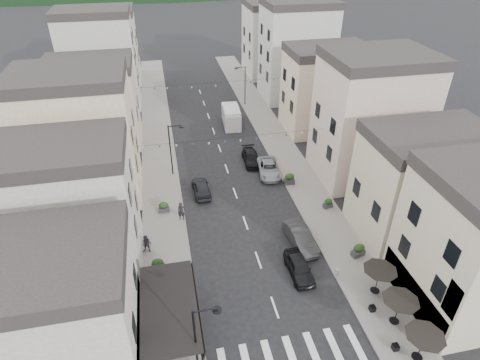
# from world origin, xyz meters

# --- Properties ---
(sidewalk_left) EXTENTS (4.00, 76.00, 0.12)m
(sidewalk_left) POSITION_xyz_m (-7.50, 32.00, 0.06)
(sidewalk_left) COLOR slate
(sidewalk_left) RESTS_ON ground
(sidewalk_right) EXTENTS (4.00, 76.00, 0.12)m
(sidewalk_right) POSITION_xyz_m (7.50, 32.00, 0.06)
(sidewalk_right) COLOR slate
(sidewalk_right) RESTS_ON ground
(boutique_building) EXTENTS (12.00, 8.00, 8.00)m
(boutique_building) POSITION_xyz_m (-15.50, 5.00, 4.00)
(boutique_building) COLOR #A7A299
(boutique_building) RESTS_ON ground
(boutique_awning) EXTENTS (3.77, 7.50, 3.28)m
(boutique_awning) POSITION_xyz_m (-7.25, 5.00, 3.11)
(boutique_awning) COLOR black
(boutique_awning) RESTS_ON ground
(buildings_row_left) EXTENTS (10.20, 54.16, 14.00)m
(buildings_row_left) POSITION_xyz_m (-14.50, 37.75, 6.12)
(buildings_row_left) COLOR #A7A299
(buildings_row_left) RESTS_ON ground
(buildings_row_right) EXTENTS (10.20, 54.16, 14.50)m
(buildings_row_right) POSITION_xyz_m (14.50, 36.59, 6.32)
(buildings_row_right) COLOR beige
(buildings_row_right) RESTS_ON ground
(cafe_terrace) EXTENTS (2.50, 8.10, 2.53)m
(cafe_terrace) POSITION_xyz_m (7.70, 2.80, 2.36)
(cafe_terrace) COLOR black
(cafe_terrace) RESTS_ON ground
(streetlamp_left_near) EXTENTS (1.70, 0.56, 6.00)m
(streetlamp_left_near) POSITION_xyz_m (-5.82, 2.00, 3.70)
(streetlamp_left_near) COLOR black
(streetlamp_left_near) RESTS_ON ground
(streetlamp_left_far) EXTENTS (1.70, 0.56, 6.00)m
(streetlamp_left_far) POSITION_xyz_m (-5.82, 26.00, 3.70)
(streetlamp_left_far) COLOR black
(streetlamp_left_far) RESTS_ON ground
(streetlamp_right_far) EXTENTS (1.70, 0.56, 6.00)m
(streetlamp_right_far) POSITION_xyz_m (5.82, 44.00, 3.70)
(streetlamp_right_far) COLOR black
(streetlamp_right_far) RESTS_ON ground
(bollards) EXTENTS (11.66, 10.26, 0.60)m
(bollards) POSITION_xyz_m (0.00, 5.50, 0.42)
(bollards) COLOR gray
(bollards) RESTS_ON ground
(bunting_near) EXTENTS (19.00, 0.28, 0.62)m
(bunting_near) POSITION_xyz_m (0.00, 22.00, 5.65)
(bunting_near) COLOR black
(bunting_near) RESTS_ON ground
(bunting_far) EXTENTS (19.00, 0.28, 0.62)m
(bunting_far) POSITION_xyz_m (0.00, 38.00, 5.65)
(bunting_far) COLOR black
(bunting_far) RESTS_ON ground
(parked_car_a) EXTENTS (1.70, 4.12, 1.40)m
(parked_car_a) POSITION_xyz_m (2.80, 8.86, 0.70)
(parked_car_a) COLOR black
(parked_car_a) RESTS_ON ground
(parked_car_b) EXTENTS (2.04, 4.80, 1.54)m
(parked_car_b) POSITION_xyz_m (4.04, 12.14, 0.77)
(parked_car_b) COLOR #2D2D2F
(parked_car_b) RESTS_ON ground
(parked_car_c) EXTENTS (2.85, 5.19, 1.38)m
(parked_car_c) POSITION_xyz_m (4.42, 23.98, 0.69)
(parked_car_c) COLOR gray
(parked_car_c) RESTS_ON ground
(parked_car_d) EXTENTS (1.99, 4.50, 1.28)m
(parked_car_d) POSITION_xyz_m (3.06, 26.80, 0.64)
(parked_car_d) COLOR black
(parked_car_d) RESTS_ON ground
(parked_car_e) EXTENTS (1.80, 4.17, 1.40)m
(parked_car_e) POSITION_xyz_m (-3.43, 21.66, 0.70)
(parked_car_e) COLOR black
(parked_car_e) RESTS_ON ground
(delivery_van) EXTENTS (2.53, 5.57, 2.60)m
(delivery_van) POSITION_xyz_m (2.73, 37.47, 1.28)
(delivery_van) COLOR silver
(delivery_van) RESTS_ON ground
(pedestrian_a) EXTENTS (0.77, 0.59, 1.89)m
(pedestrian_a) POSITION_xyz_m (-5.80, 17.64, 1.06)
(pedestrian_a) COLOR black
(pedestrian_a) RESTS_ON sidewalk_left
(pedestrian_b) EXTENTS (0.99, 0.86, 1.72)m
(pedestrian_b) POSITION_xyz_m (-9.03, 13.78, 0.98)
(pedestrian_b) COLOR #28212C
(pedestrian_b) RESTS_ON sidewalk_left
(planter_la) EXTENTS (1.09, 0.61, 1.21)m
(planter_la) POSITION_xyz_m (-8.21, 11.39, 0.71)
(planter_la) COLOR #2E2F31
(planter_la) RESTS_ON sidewalk_left
(planter_lb) EXTENTS (1.05, 0.63, 1.13)m
(planter_lb) POSITION_xyz_m (-7.39, 19.17, 0.67)
(planter_lb) COLOR #2E2E31
(planter_lb) RESTS_ON sidewalk_left
(planter_ra) EXTENTS (1.21, 0.86, 1.22)m
(planter_ra) POSITION_xyz_m (8.32, 9.69, 0.71)
(planter_ra) COLOR #303032
(planter_ra) RESTS_ON sidewalk_right
(planter_rb) EXTENTS (1.00, 0.69, 1.02)m
(planter_rb) POSITION_xyz_m (8.44, 16.59, 0.62)
(planter_rb) COLOR #2E2E31
(planter_rb) RESTS_ON sidewalk_right
(planter_rc) EXTENTS (1.18, 0.72, 1.27)m
(planter_rc) POSITION_xyz_m (6.00, 21.42, 0.74)
(planter_rc) COLOR #2D2C2F
(planter_rc) RESTS_ON sidewalk_right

